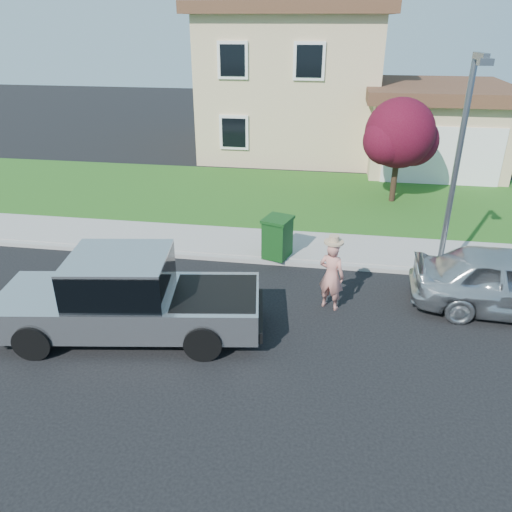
{
  "coord_description": "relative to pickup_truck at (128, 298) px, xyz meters",
  "views": [
    {
      "loc": [
        2.26,
        -9.49,
        6.19
      ],
      "look_at": [
        0.63,
        0.82,
        1.2
      ],
      "focal_mm": 35.0,
      "sensor_mm": 36.0,
      "label": 1
    }
  ],
  "objects": [
    {
      "name": "ground",
      "position": [
        1.81,
        0.94,
        -0.86
      ],
      "size": [
        80.0,
        80.0,
        0.0
      ],
      "primitive_type": "plane",
      "color": "black",
      "rests_on": "ground"
    },
    {
      "name": "trash_bin",
      "position": [
        2.69,
        4.04,
        -0.13
      ],
      "size": [
        0.9,
        0.97,
        1.14
      ],
      "rotation": [
        0.0,
        0.0,
        -0.3
      ],
      "color": "#103B13",
      "rests_on": "sidewalk"
    },
    {
      "name": "ornamental_tree",
      "position": [
        6.33,
        9.53,
        1.6
      ],
      "size": [
        2.69,
        2.42,
        3.69
      ],
      "color": "black",
      "rests_on": "lawn"
    },
    {
      "name": "house",
      "position": [
        3.13,
        17.32,
        2.31
      ],
      "size": [
        14.0,
        11.3,
        6.85
      ],
      "color": "tan",
      "rests_on": "ground"
    },
    {
      "name": "lawn",
      "position": [
        2.81,
        9.44,
        -0.81
      ],
      "size": [
        40.0,
        7.0,
        0.1
      ],
      "primitive_type": "cube",
      "color": "#1E4814",
      "rests_on": "ground"
    },
    {
      "name": "sidewalk",
      "position": [
        2.81,
        4.94,
        -0.78
      ],
      "size": [
        40.0,
        2.0,
        0.15
      ],
      "primitive_type": "cube",
      "color": "gray",
      "rests_on": "ground"
    },
    {
      "name": "woman",
      "position": [
        4.21,
        1.74,
        0.01
      ],
      "size": [
        0.72,
        0.61,
        1.84
      ],
      "rotation": [
        0.0,
        0.0,
        2.74
      ],
      "color": "tan",
      "rests_on": "ground"
    },
    {
      "name": "curb",
      "position": [
        2.81,
        3.84,
        -0.8
      ],
      "size": [
        40.0,
        0.2,
        0.12
      ],
      "primitive_type": "cube",
      "color": "gray",
      "rests_on": "ground"
    },
    {
      "name": "street_lamp",
      "position": [
        6.82,
        2.93,
        2.32
      ],
      "size": [
        0.3,
        0.73,
        5.57
      ],
      "rotation": [
        0.0,
        0.0,
        0.12
      ],
      "color": "slate",
      "rests_on": "ground"
    },
    {
      "name": "pickup_truck",
      "position": [
        0.0,
        0.0,
        0.0
      ],
      "size": [
        5.82,
        2.69,
        1.84
      ],
      "rotation": [
        0.0,
        0.0,
        0.15
      ],
      "color": "black",
      "rests_on": "ground"
    }
  ]
}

